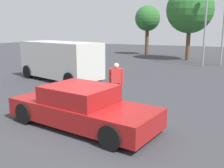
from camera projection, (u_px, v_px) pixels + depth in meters
ground_plane at (82, 128)px, 7.65m from camera, size 80.00×80.00×0.00m
sedan_foreground at (82, 107)px, 7.73m from camera, size 4.80×2.43×1.22m
van_white at (61, 60)px, 14.65m from camera, size 5.38×3.28×2.14m
pedestrian at (116, 79)px, 10.11m from camera, size 0.52×0.39×1.57m
light_post_far at (206, 12)px, 19.56m from camera, size 0.44×0.44×6.01m
tree_back_center at (190, 10)px, 23.32m from camera, size 4.19×4.19×6.64m
tree_back_right at (147, 19)px, 28.57m from camera, size 2.74×2.74×5.36m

